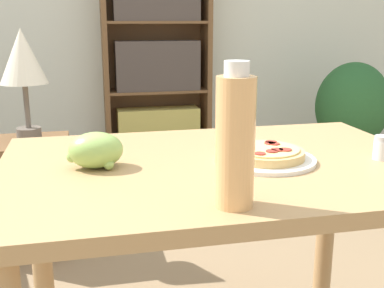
% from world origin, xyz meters
% --- Properties ---
extents(dining_table, '(1.05, 0.72, 0.74)m').
position_xyz_m(dining_table, '(0.12, -0.14, 0.62)').
color(dining_table, tan).
rests_on(dining_table, ground_plane).
extents(pizza_on_plate, '(0.24, 0.24, 0.04)m').
position_xyz_m(pizza_on_plate, '(0.22, -0.16, 0.76)').
color(pizza_on_plate, white).
rests_on(pizza_on_plate, dining_table).
extents(grape_bunch, '(0.13, 0.10, 0.08)m').
position_xyz_m(grape_bunch, '(-0.18, -0.12, 0.78)').
color(grape_bunch, '#93BC5B').
rests_on(grape_bunch, dining_table).
extents(drink_bottle, '(0.07, 0.07, 0.27)m').
position_xyz_m(drink_bottle, '(0.06, -0.42, 0.87)').
color(drink_bottle, '#EFB270').
rests_on(drink_bottle, dining_table).
extents(salt_shaker, '(0.04, 0.04, 0.06)m').
position_xyz_m(salt_shaker, '(0.51, -0.21, 0.77)').
color(salt_shaker, white).
rests_on(salt_shaker, dining_table).
extents(bookshelf, '(0.81, 0.27, 1.59)m').
position_xyz_m(bookshelf, '(0.35, 2.46, 0.75)').
color(bookshelf, brown).
rests_on(bookshelf, ground_plane).
extents(side_table, '(0.34, 0.34, 0.53)m').
position_xyz_m(side_table, '(-0.45, 1.04, 0.27)').
color(side_table, brown).
rests_on(side_table, ground_plane).
extents(table_lamp, '(0.21, 0.21, 0.50)m').
position_xyz_m(table_lamp, '(-0.45, 1.04, 0.89)').
color(table_lamp, '#665B51').
rests_on(table_lamp, side_table).
extents(potted_plant_floor, '(0.55, 0.47, 0.78)m').
position_xyz_m(potted_plant_floor, '(1.72, 1.93, 0.42)').
color(potted_plant_floor, '#8E5B42').
rests_on(potted_plant_floor, ground_plane).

